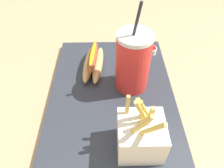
{
  "coord_description": "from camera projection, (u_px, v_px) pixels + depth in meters",
  "views": [
    {
      "loc": [
        0.38,
        -0.01,
        0.45
      ],
      "look_at": [
        0.0,
        0.0,
        0.05
      ],
      "focal_mm": 33.96,
      "sensor_mm": 36.0,
      "label": 1
    }
  ],
  "objects": [
    {
      "name": "food_tray",
      "position": [
        112.0,
        94.0,
        0.58
      ],
      "size": [
        0.46,
        0.33,
        0.02
      ],
      "primitive_type": "cube",
      "color": "#2D333D",
      "rests_on": "ground_plane"
    },
    {
      "name": "ketchup_cup_1",
      "position": [
        151.0,
        50.0,
        0.68
      ],
      "size": [
        0.03,
        0.03,
        0.02
      ],
      "color": "white",
      "rests_on": "food_tray"
    },
    {
      "name": "fries_basket",
      "position": [
        141.0,
        136.0,
        0.43
      ],
      "size": [
        0.09,
        0.09,
        0.15
      ],
      "color": "white",
      "rests_on": "food_tray"
    },
    {
      "name": "hot_dog_1",
      "position": [
        93.0,
        62.0,
        0.62
      ],
      "size": [
        0.16,
        0.07,
        0.06
      ],
      "color": "tan",
      "rests_on": "food_tray"
    },
    {
      "name": "soda_cup",
      "position": [
        133.0,
        62.0,
        0.53
      ],
      "size": [
        0.09,
        0.09,
        0.24
      ],
      "color": "red",
      "rests_on": "food_tray"
    },
    {
      "name": "ground_plane",
      "position": [
        112.0,
        99.0,
        0.6
      ],
      "size": [
        2.4,
        2.4,
        0.02
      ],
      "primitive_type": "cube",
      "color": "tan"
    }
  ]
}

